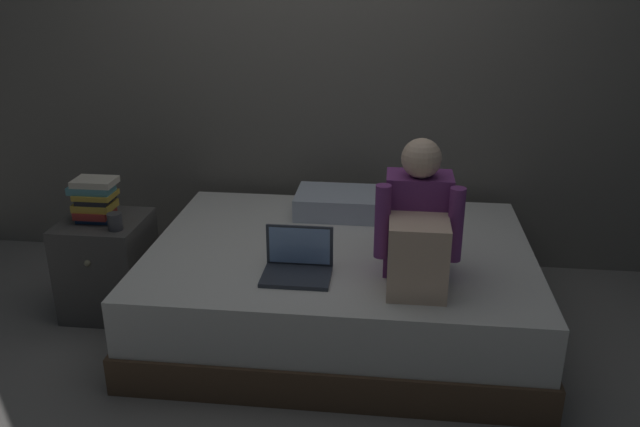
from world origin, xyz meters
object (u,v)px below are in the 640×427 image
object	(u,v)px
bed	(340,286)
mug	(115,222)
nightstand	(108,265)
pillow	(344,203)
laptop	(298,264)
book_stack	(95,200)
person_sitting	(418,229)

from	to	relation	value
bed	mug	world-z (taller)	mug
bed	nightstand	size ratio (longest dim) A/B	3.66
mug	pillow	bearing A→B (deg)	25.79
pillow	mug	size ratio (longest dim) A/B	6.22
laptop	book_stack	distance (m)	1.21
laptop	person_sitting	bearing A→B (deg)	2.04
person_sitting	book_stack	distance (m)	1.73
nightstand	person_sitting	size ratio (longest dim) A/B	0.83
laptop	mug	distance (m)	1.03
person_sitting	bed	bearing A→B (deg)	137.66
pillow	mug	distance (m)	1.28
mug	person_sitting	bearing A→B (deg)	-8.66
bed	pillow	world-z (taller)	pillow
bed	book_stack	xyz separation A→B (m)	(-1.32, 0.01, 0.43)
bed	person_sitting	bearing A→B (deg)	-42.34
nightstand	pillow	world-z (taller)	pillow
nightstand	book_stack	bearing A→B (deg)	-159.23
nightstand	book_stack	distance (m)	0.39
person_sitting	laptop	bearing A→B (deg)	-177.96
laptop	mug	world-z (taller)	laptop
nightstand	book_stack	world-z (taller)	book_stack
person_sitting	mug	size ratio (longest dim) A/B	7.28
person_sitting	mug	world-z (taller)	person_sitting
mug	laptop	bearing A→B (deg)	-14.34
bed	mug	bearing A→B (deg)	-174.81
nightstand	book_stack	size ratio (longest dim) A/B	2.29
mug	bed	bearing A→B (deg)	5.19
bed	pillow	bearing A→B (deg)	92.37
nightstand	book_stack	xyz separation A→B (m)	(-0.02, -0.01, 0.39)
nightstand	pillow	bearing A→B (deg)	18.81
nightstand	laptop	bearing A→B (deg)	-18.40
pillow	book_stack	world-z (taller)	book_stack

